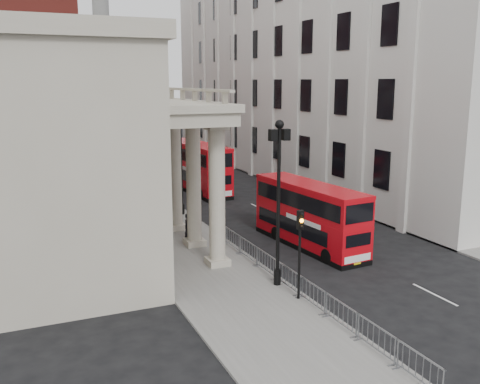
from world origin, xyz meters
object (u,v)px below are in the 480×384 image
(lamp_post_mid, at_px, (181,153))
(lamp_post_north, at_px, (134,134))
(monument_column, at_px, (103,51))
(pedestrian_c, at_px, (153,208))
(lamp_post_south, at_px, (279,192))
(pedestrian_b, at_px, (142,205))
(traffic_light, at_px, (300,238))
(bus_near, at_px, (309,214))
(bus_far, at_px, (197,166))
(pedestrian_a, at_px, (188,228))

(lamp_post_mid, height_order, lamp_post_north, same)
(monument_column, bearing_deg, pedestrian_c, -97.07)
(lamp_post_south, xyz_separation_m, pedestrian_b, (-2.99, 16.68, -3.98))
(lamp_post_north, height_order, traffic_light, lamp_post_north)
(lamp_post_mid, bearing_deg, bus_near, -65.34)
(monument_column, distance_m, traffic_light, 91.17)
(bus_far, relative_size, pedestrian_a, 5.79)
(lamp_post_north, bearing_deg, lamp_post_south, -90.00)
(pedestrian_b, bearing_deg, bus_far, -127.14)
(lamp_post_mid, bearing_deg, pedestrian_a, -104.35)
(pedestrian_a, relative_size, pedestrian_c, 1.17)
(traffic_light, bearing_deg, lamp_post_north, 90.17)
(lamp_post_north, relative_size, traffic_light, 1.93)
(traffic_light, xyz_separation_m, pedestrian_c, (-2.47, 17.75, -2.20))
(monument_column, bearing_deg, lamp_post_south, -94.29)
(bus_far, xyz_separation_m, pedestrian_a, (-6.04, -15.80, -1.33))
(lamp_post_south, distance_m, bus_near, 7.73)
(monument_column, distance_m, lamp_post_south, 88.94)
(lamp_post_south, relative_size, traffic_light, 1.93)
(monument_column, relative_size, traffic_light, 12.60)
(lamp_post_south, distance_m, lamp_post_north, 32.00)
(bus_far, distance_m, pedestrian_c, 11.15)
(lamp_post_north, distance_m, traffic_light, 34.07)
(lamp_post_south, distance_m, traffic_light, 2.71)
(lamp_post_north, height_order, pedestrian_a, lamp_post_north)
(pedestrian_b, bearing_deg, monument_column, -92.62)
(pedestrian_b, bearing_deg, bus_near, 129.77)
(bus_near, xyz_separation_m, pedestrian_b, (-7.93, 11.43, -1.17))
(lamp_post_north, relative_size, bus_far, 0.78)
(traffic_light, bearing_deg, pedestrian_b, 99.38)
(bus_far, height_order, pedestrian_a, bus_far)
(lamp_post_north, distance_m, bus_near, 27.35)
(lamp_post_mid, distance_m, pedestrian_c, 4.66)
(traffic_light, xyz_separation_m, pedestrian_b, (-3.09, 18.69, -2.17))
(bus_far, bearing_deg, monument_column, 83.76)
(lamp_post_mid, height_order, bus_far, lamp_post_mid)
(monument_column, height_order, lamp_post_north, monument_column)
(pedestrian_a, distance_m, pedestrian_c, 6.93)
(monument_column, xyz_separation_m, traffic_light, (-6.50, -90.02, -12.88))
(bus_far, bearing_deg, lamp_post_mid, -120.12)
(lamp_post_south, relative_size, pedestrian_c, 5.27)
(bus_near, bearing_deg, lamp_post_south, -138.38)
(lamp_post_south, height_order, traffic_light, lamp_post_south)
(lamp_post_north, xyz_separation_m, pedestrian_a, (-1.84, -23.18, -3.87))
(lamp_post_mid, height_order, pedestrian_c, lamp_post_mid)
(monument_column, distance_m, pedestrian_a, 81.02)
(monument_column, xyz_separation_m, lamp_post_mid, (-6.60, -72.00, -11.07))
(monument_column, xyz_separation_m, lamp_post_north, (-6.60, -56.00, -11.07))
(lamp_post_north, distance_m, pedestrian_a, 23.57)
(pedestrian_c, bearing_deg, lamp_post_south, -86.13)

